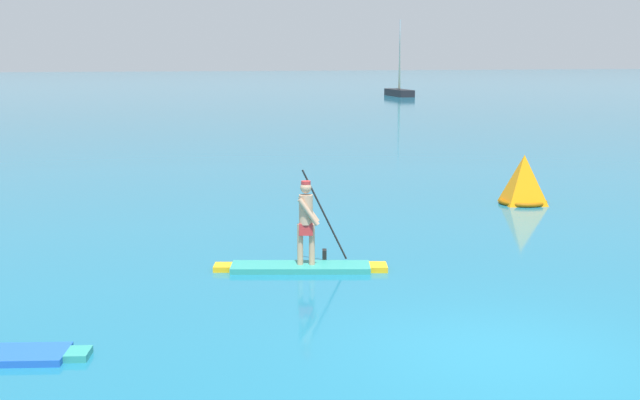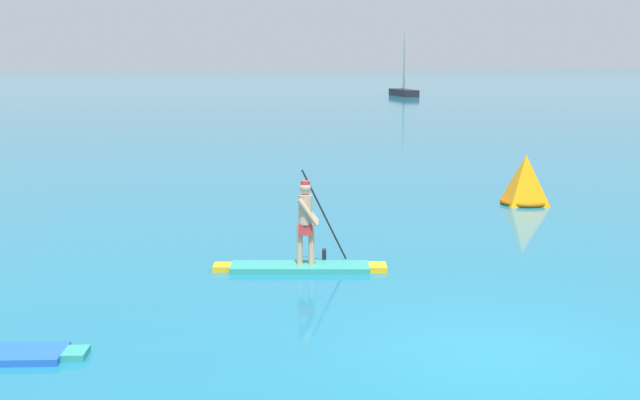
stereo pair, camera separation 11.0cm
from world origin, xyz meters
name	(u,v)px [view 1 (the left image)]	position (x,y,z in m)	size (l,w,h in m)	color
ground	(500,354)	(0.00, 0.00, 0.00)	(440.00, 440.00, 0.00)	#196B8C
paddleboarder_mid_center	(303,253)	(-1.27, 5.10, 0.33)	(3.25, 1.45, 1.88)	teal
race_marker_buoy	(524,182)	(6.46, 10.13, 0.60)	(1.50, 1.50, 1.35)	orange
sailboat_right_horizon	(399,86)	(27.71, 69.10, 0.98)	(1.97, 5.76, 7.64)	black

